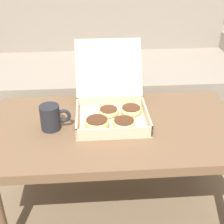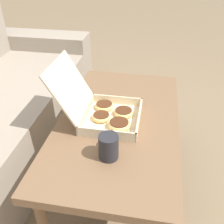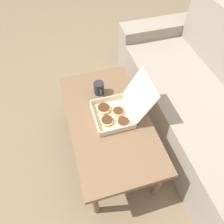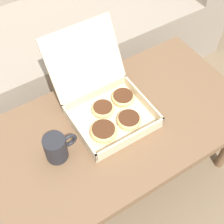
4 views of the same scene
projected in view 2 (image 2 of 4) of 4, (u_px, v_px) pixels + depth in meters
name	position (u px, v px, depth m)	size (l,w,h in m)	color
ground_plane	(106.00, 180.00, 1.58)	(12.00, 12.00, 0.00)	#756047
coffee_table	(119.00, 126.00, 1.34)	(1.08, 0.59, 0.46)	brown
pastry_box	(104.00, 111.00, 1.29)	(0.31, 0.41, 0.29)	beige
coffee_mug	(109.00, 146.00, 1.06)	(0.13, 0.08, 0.11)	#232328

